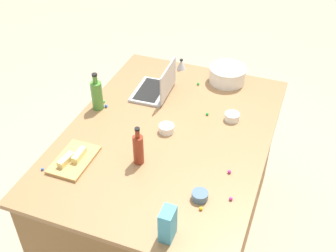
% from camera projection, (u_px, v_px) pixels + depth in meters
% --- Properties ---
extents(ground_plane, '(12.00, 12.00, 0.00)m').
position_uv_depth(ground_plane, '(168.00, 229.00, 3.04)').
color(ground_plane, '#B7A88E').
extents(island_counter, '(1.63, 1.18, 0.90)m').
position_uv_depth(island_counter, '(168.00, 186.00, 2.77)').
color(island_counter, olive).
rests_on(island_counter, ground).
extents(laptop, '(0.32, 0.24, 0.22)m').
position_uv_depth(laptop, '(157.00, 88.00, 2.79)').
color(laptop, '#B7B7BC').
rests_on(laptop, island_counter).
extents(mixing_bowl_large, '(0.26, 0.26, 0.11)m').
position_uv_depth(mixing_bowl_large, '(228.00, 74.00, 2.90)').
color(mixing_bowl_large, white).
rests_on(mixing_bowl_large, island_counter).
extents(bottle_olive, '(0.07, 0.07, 0.25)m').
position_uv_depth(bottle_olive, '(97.00, 95.00, 2.63)').
color(bottle_olive, '#4C8C38').
rests_on(bottle_olive, island_counter).
extents(bottle_soy, '(0.06, 0.06, 0.23)m').
position_uv_depth(bottle_soy, '(138.00, 149.00, 2.23)').
color(bottle_soy, maroon).
rests_on(bottle_soy, island_counter).
extents(cutting_board, '(0.29, 0.19, 0.02)m').
position_uv_depth(cutting_board, '(74.00, 160.00, 2.29)').
color(cutting_board, tan).
rests_on(cutting_board, island_counter).
extents(butter_stick_left, '(0.11, 0.05, 0.04)m').
position_uv_depth(butter_stick_left, '(66.00, 160.00, 2.25)').
color(butter_stick_left, '#F4E58C').
rests_on(butter_stick_left, cutting_board).
extents(butter_stick_right, '(0.11, 0.04, 0.04)m').
position_uv_depth(butter_stick_right, '(79.00, 155.00, 2.28)').
color(butter_stick_right, '#F4E58C').
rests_on(butter_stick_right, cutting_board).
extents(ramekin_small, '(0.09, 0.09, 0.05)m').
position_uv_depth(ramekin_small, '(232.00, 117.00, 2.58)').
color(ramekin_small, white).
rests_on(ramekin_small, island_counter).
extents(ramekin_medium, '(0.08, 0.08, 0.04)m').
position_uv_depth(ramekin_medium, '(200.00, 196.00, 2.07)').
color(ramekin_medium, slate).
rests_on(ramekin_medium, island_counter).
extents(ramekin_wide, '(0.09, 0.09, 0.05)m').
position_uv_depth(ramekin_wide, '(167.00, 129.00, 2.48)').
color(ramekin_wide, white).
rests_on(ramekin_wide, island_counter).
extents(kitchen_timer, '(0.07, 0.07, 0.08)m').
position_uv_depth(kitchen_timer, '(181.00, 64.00, 3.06)').
color(kitchen_timer, '#B2B2B7').
rests_on(kitchen_timer, island_counter).
extents(candy_bag, '(0.09, 0.06, 0.17)m').
position_uv_depth(candy_bag, '(168.00, 224.00, 1.85)').
color(candy_bag, '#4CA5CC').
rests_on(candy_bag, island_counter).
extents(candy_0, '(0.02, 0.02, 0.02)m').
position_uv_depth(candy_0, '(106.00, 106.00, 2.69)').
color(candy_0, blue).
rests_on(candy_0, island_counter).
extents(candy_1, '(0.02, 0.02, 0.02)m').
position_uv_depth(candy_1, '(231.00, 199.00, 2.07)').
color(candy_1, '#CC3399').
rests_on(candy_1, island_counter).
extents(candy_2, '(0.02, 0.02, 0.02)m').
position_uv_depth(candy_2, '(229.00, 172.00, 2.22)').
color(candy_2, '#CC3399').
rests_on(candy_2, island_counter).
extents(candy_3, '(0.02, 0.02, 0.02)m').
position_uv_depth(candy_3, '(198.00, 84.00, 2.90)').
color(candy_3, green).
rests_on(candy_3, island_counter).
extents(candy_4, '(0.02, 0.02, 0.02)m').
position_uv_depth(candy_4, '(42.00, 169.00, 2.23)').
color(candy_4, blue).
rests_on(candy_4, island_counter).
extents(candy_5, '(0.02, 0.02, 0.02)m').
position_uv_depth(candy_5, '(104.00, 102.00, 2.73)').
color(candy_5, green).
rests_on(candy_5, island_counter).
extents(candy_6, '(0.02, 0.02, 0.02)m').
position_uv_depth(candy_6, '(207.00, 114.00, 2.62)').
color(candy_6, green).
rests_on(candy_6, island_counter).
extents(candy_7, '(0.01, 0.01, 0.01)m').
position_uv_depth(candy_7, '(153.00, 86.00, 2.88)').
color(candy_7, yellow).
rests_on(candy_7, island_counter).
extents(candy_8, '(0.02, 0.02, 0.02)m').
position_uv_depth(candy_8, '(201.00, 209.00, 2.02)').
color(candy_8, yellow).
rests_on(candy_8, island_counter).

